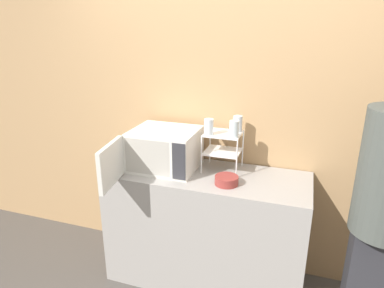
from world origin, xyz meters
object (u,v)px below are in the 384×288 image
glass_front_left (209,127)px  dish_rack (223,143)px  microwave (163,150)px  glass_front_right (234,129)px  bowl (227,180)px  glass_back_right (238,124)px

glass_front_left → dish_rack: bearing=41.5°
dish_rack → glass_front_left: glass_front_left is taller
microwave → glass_front_right: glass_front_right is taller
dish_rack → glass_front_left: (-0.09, -0.08, 0.14)m
glass_front_right → bowl: (-0.00, -0.17, -0.33)m
microwave → dish_rack: microwave is taller
microwave → bowl: size_ratio=4.90×
glass_back_right → glass_front_right: (0.00, -0.14, 0.00)m
glass_front_left → bowl: (0.18, -0.16, -0.33)m
dish_rack → glass_back_right: glass_back_right is taller
microwave → bowl: microwave is taller
glass_front_left → bowl: 0.41m
glass_back_right → microwave: bearing=-160.4°
microwave → glass_front_left: size_ratio=6.74×
glass_back_right → bowl: size_ratio=0.73×
microwave → bowl: 0.56m
bowl → glass_front_right: bearing=88.9°
glass_back_right → glass_front_left: bearing=-140.2°
microwave → glass_front_right: 0.58m
glass_front_left → microwave: bearing=-173.8°
glass_back_right → glass_front_right: same height
glass_front_right → bowl: 0.37m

